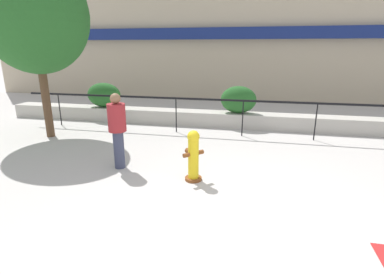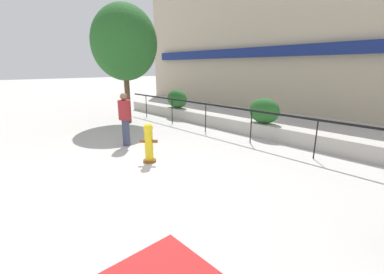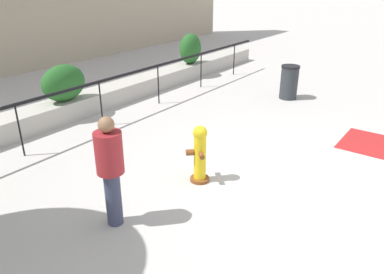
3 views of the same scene
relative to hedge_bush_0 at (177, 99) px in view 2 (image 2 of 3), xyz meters
The scene contains 9 objects.
ground_plane 8.04m from the hedge_bush_0, 48.73° to the right, with size 120.00×120.00×0.00m, color #BCB7B2.
building_facade 8.53m from the hedge_bush_0, 48.66° to the left, with size 30.00×1.36×8.00m.
planter_wall_low 5.31m from the hedge_bush_0, ahead, with size 18.00×0.70×0.50m, color #B7B2A8.
fence_railing_segment 5.38m from the hedge_bush_0, 11.80° to the right, with size 15.00×0.05×1.15m.
hedge_bush_0 is the anchor object (origin of this frame).
hedge_bush_1 5.04m from the hedge_bush_0, ahead, with size 1.22×0.70×0.93m, color #235B23.
fire_hydrant 6.45m from the hedge_bush_0, 46.19° to the right, with size 0.50×0.50×1.08m.
street_tree 3.59m from the hedge_bush_0, 103.86° to the right, with size 3.07×2.76×5.15m.
pedestrian 5.10m from the hedge_bush_0, 58.59° to the right, with size 0.49×0.49×1.73m.
Camera 2 is at (4.86, -2.28, 2.51)m, focal length 24.00 mm.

